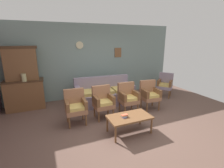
# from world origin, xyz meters

# --- Properties ---
(ground_plane) EXTENTS (7.68, 7.68, 0.00)m
(ground_plane) POSITION_xyz_m (0.00, 0.00, 0.00)
(ground_plane) COLOR brown
(wall_back_with_decor) EXTENTS (6.40, 0.09, 2.70)m
(wall_back_with_decor) POSITION_xyz_m (0.00, 2.63, 1.35)
(wall_back_with_decor) COLOR gray
(wall_back_with_decor) RESTS_ON ground
(side_cabinet) EXTENTS (1.16, 0.55, 0.93)m
(side_cabinet) POSITION_xyz_m (-2.47, 2.25, 0.47)
(side_cabinet) COLOR brown
(side_cabinet) RESTS_ON ground
(cabinet_upper_hutch) EXTENTS (0.99, 0.38, 1.03)m
(cabinet_upper_hutch) POSITION_xyz_m (-2.47, 2.33, 1.45)
(cabinet_upper_hutch) COLOR brown
(cabinet_upper_hutch) RESTS_ON side_cabinet
(vase_on_cabinet) EXTENTS (0.14, 0.14, 0.23)m
(vase_on_cabinet) POSITION_xyz_m (-2.42, 2.08, 1.05)
(vase_on_cabinet) COLOR tan
(vase_on_cabinet) RESTS_ON side_cabinet
(floral_couch) EXTENTS (1.99, 0.91, 0.90)m
(floral_couch) POSITION_xyz_m (-0.02, 1.69, 0.33)
(floral_couch) COLOR gray
(floral_couch) RESTS_ON ground
(armchair_near_cabinet) EXTENTS (0.53, 0.50, 0.90)m
(armchair_near_cabinet) POSITION_xyz_m (-1.19, 0.68, 0.50)
(armchair_near_cabinet) COLOR #9E6B4C
(armchair_near_cabinet) RESTS_ON ground
(armchair_row_middle) EXTENTS (0.52, 0.50, 0.90)m
(armchair_row_middle) POSITION_xyz_m (-0.43, 0.71, 0.50)
(armchair_row_middle) COLOR #9E6B4C
(armchair_row_middle) RESTS_ON ground
(armchair_near_couch_end) EXTENTS (0.53, 0.50, 0.90)m
(armchair_near_couch_end) POSITION_xyz_m (0.38, 0.74, 0.50)
(armchair_near_couch_end) COLOR #9E6B4C
(armchair_near_couch_end) RESTS_ON ground
(armchair_by_doorway) EXTENTS (0.56, 0.53, 0.90)m
(armchair_by_doorway) POSITION_xyz_m (1.14, 0.71, 0.50)
(armchair_by_doorway) COLOR #9E6B4C
(armchair_by_doorway) RESTS_ON ground
(wingback_chair_by_fireplace) EXTENTS (0.71, 0.71, 0.90)m
(wingback_chair_by_fireplace) POSITION_xyz_m (2.39, 1.47, 0.50)
(wingback_chair_by_fireplace) COLOR gray
(wingback_chair_by_fireplace) RESTS_ON ground
(coffee_table) EXTENTS (1.00, 0.56, 0.42)m
(coffee_table) POSITION_xyz_m (-0.13, -0.28, 0.38)
(coffee_table) COLOR brown
(coffee_table) RESTS_ON ground
(book_stack_on_table) EXTENTS (0.14, 0.12, 0.07)m
(book_stack_on_table) POSITION_xyz_m (-0.27, -0.28, 0.45)
(book_stack_on_table) COLOR #7C82B1
(book_stack_on_table) RESTS_ON coffee_table
(floor_vase_by_wall) EXTENTS (0.21, 0.21, 0.68)m
(floor_vase_by_wall) POSITION_xyz_m (2.85, 2.15, 0.34)
(floor_vase_by_wall) COLOR brown
(floor_vase_by_wall) RESTS_ON ground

